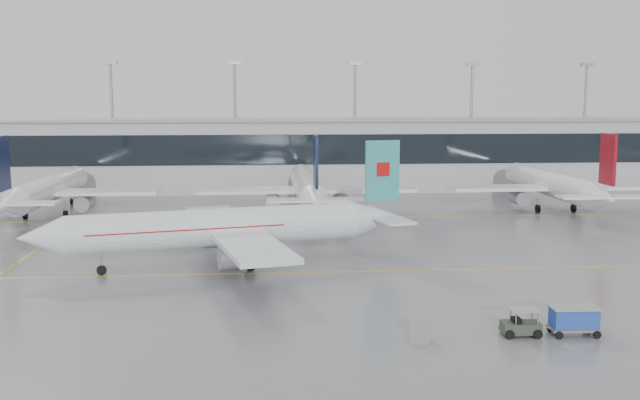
{
  "coord_description": "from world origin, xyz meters",
  "views": [
    {
      "loc": [
        -6.14,
        -63.6,
        15.67
      ],
      "look_at": [
        0.0,
        12.0,
        5.0
      ],
      "focal_mm": 40.0,
      "sensor_mm": 36.0,
      "label": 1
    }
  ],
  "objects": [
    {
      "name": "taxi_line_main",
      "position": [
        0.0,
        0.0,
        0.01
      ],
      "size": [
        120.0,
        0.25,
        0.01
      ],
      "primitive_type": "cube",
      "color": "gold",
      "rests_on": "ground"
    },
    {
      "name": "taxi_line_north",
      "position": [
        0.0,
        30.0,
        0.01
      ],
      "size": [
        120.0,
        0.25,
        0.01
      ],
      "primitive_type": "cube",
      "color": "gold",
      "rests_on": "ground"
    },
    {
      "name": "air_canada_jet",
      "position": [
        -9.18,
        3.33,
        3.7
      ],
      "size": [
        36.6,
        29.82,
        11.65
      ],
      "rotation": [
        0.0,
        0.0,
        3.38
      ],
      "color": "silver",
      "rests_on": "ground"
    },
    {
      "name": "baggage_tug",
      "position": [
        10.99,
        -18.81,
        0.65
      ],
      "size": [
        3.81,
        1.67,
        1.84
      ],
      "rotation": [
        0.0,
        0.0,
        -0.04
      ],
      "color": "#33392F",
      "rests_on": "ground"
    },
    {
      "name": "terminal_glass",
      "position": [
        0.0,
        54.45,
        7.5
      ],
      "size": [
        180.0,
        0.2,
        5.0
      ],
      "primitive_type": "cube",
      "color": "black",
      "rests_on": "ground"
    },
    {
      "name": "terminal_roof",
      "position": [
        0.0,
        62.0,
        12.2
      ],
      "size": [
        182.0,
        16.0,
        0.4
      ],
      "primitive_type": "cube",
      "color": "gray",
      "rests_on": "ground"
    },
    {
      "name": "parked_jet_c",
      "position": [
        -0.0,
        33.69,
        3.71
      ],
      "size": [
        29.64,
        36.96,
        11.72
      ],
      "rotation": [
        0.0,
        0.0,
        1.57
      ],
      "color": "white",
      "rests_on": "ground"
    },
    {
      "name": "ground",
      "position": [
        0.0,
        0.0,
        0.0
      ],
      "size": [
        320.0,
        320.0,
        0.0
      ],
      "primitive_type": "plane",
      "color": "gray",
      "rests_on": "ground"
    },
    {
      "name": "parked_jet_d",
      "position": [
        35.0,
        33.69,
        3.71
      ],
      "size": [
        29.64,
        36.96,
        11.72
      ],
      "rotation": [
        0.0,
        0.0,
        1.57
      ],
      "color": "white",
      "rests_on": "ground"
    },
    {
      "name": "terminal",
      "position": [
        0.0,
        62.0,
        6.0
      ],
      "size": [
        180.0,
        15.0,
        12.0
      ],
      "primitive_type": "cube",
      "color": "#A5A5A9",
      "rests_on": "ground"
    },
    {
      "name": "gse_unit",
      "position": [
        4.0,
        -19.5,
        0.63
      ],
      "size": [
        1.5,
        1.44,
        1.25
      ],
      "primitive_type": "cube",
      "rotation": [
        0.0,
        0.0,
        -0.25
      ],
      "color": "gray",
      "rests_on": "ground"
    },
    {
      "name": "baggage_cart",
      "position": [
        14.59,
        -18.96,
        1.16
      ],
      "size": [
        3.27,
        1.91,
        1.97
      ],
      "rotation": [
        0.0,
        0.0,
        -0.04
      ],
      "color": "gray",
      "rests_on": "ground"
    },
    {
      "name": "light_masts",
      "position": [
        0.0,
        68.0,
        13.34
      ],
      "size": [
        156.4,
        1.0,
        22.6
      ],
      "color": "gray",
      "rests_on": "ground"
    },
    {
      "name": "taxi_line_cross",
      "position": [
        -30.0,
        15.0,
        0.01
      ],
      "size": [
        0.25,
        60.0,
        0.01
      ],
      "primitive_type": "cube",
      "color": "gold",
      "rests_on": "ground"
    },
    {
      "name": "parked_jet_b",
      "position": [
        -35.0,
        33.69,
        3.71
      ],
      "size": [
        29.64,
        36.96,
        11.72
      ],
      "rotation": [
        0.0,
        0.0,
        1.57
      ],
      "color": "white",
      "rests_on": "ground"
    }
  ]
}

